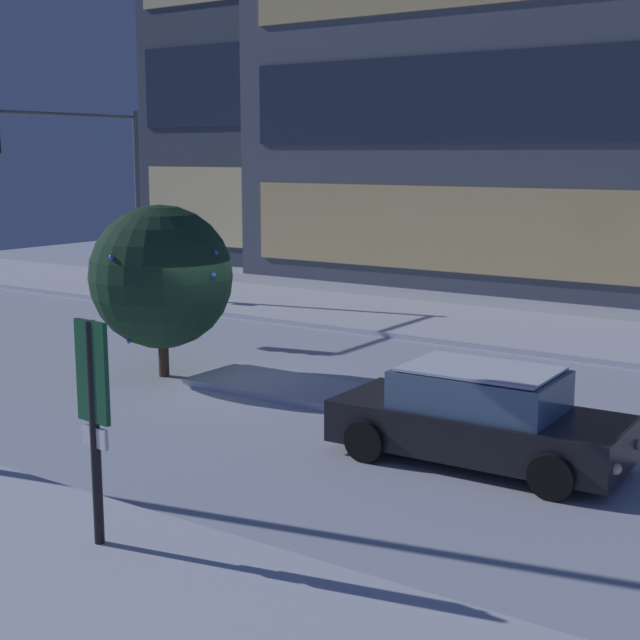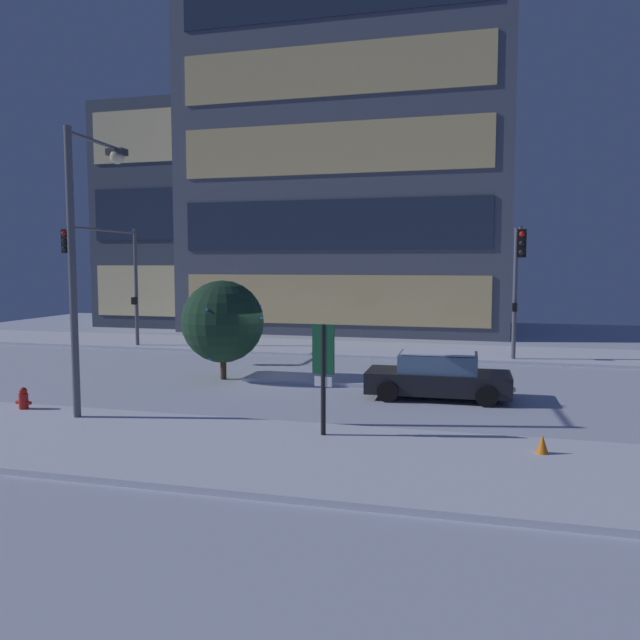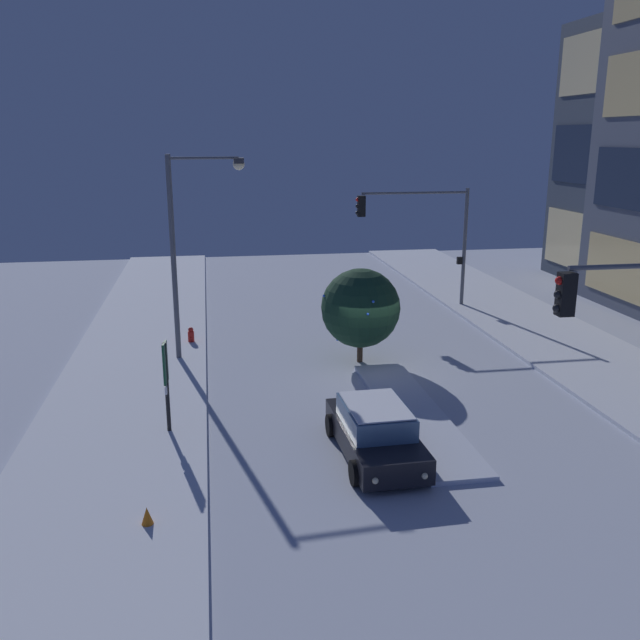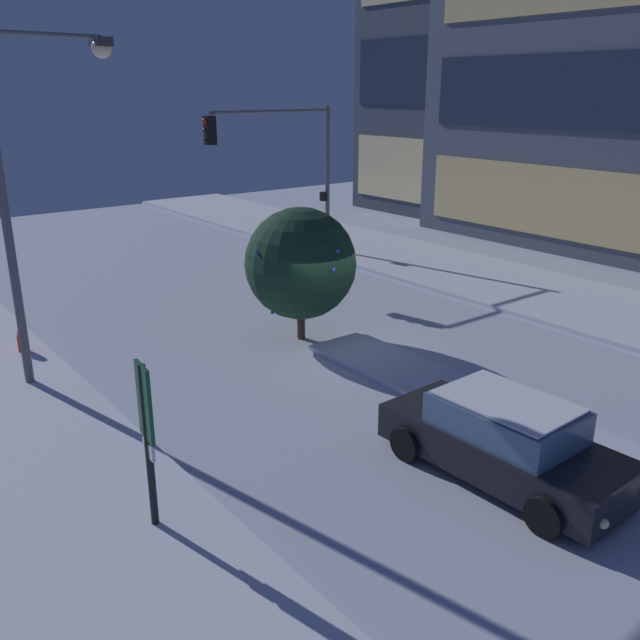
# 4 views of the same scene
# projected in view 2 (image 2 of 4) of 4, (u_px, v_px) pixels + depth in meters

# --- Properties ---
(ground) EXTENTS (52.00, 52.00, 0.00)m
(ground) POSITION_uv_depth(u_px,v_px,m) (254.00, 380.00, 23.47)
(ground) COLOR silver
(curb_strip_near) EXTENTS (52.00, 5.20, 0.14)m
(curb_strip_near) POSITION_uv_depth(u_px,v_px,m) (123.00, 441.00, 15.10)
(curb_strip_near) COLOR silver
(curb_strip_near) RESTS_ON ground
(curb_strip_far) EXTENTS (52.00, 5.20, 0.14)m
(curb_strip_far) POSITION_uv_depth(u_px,v_px,m) (316.00, 348.00, 31.83)
(curb_strip_far) COLOR silver
(curb_strip_far) RESTS_ON ground
(median_strip) EXTENTS (9.00, 1.80, 0.14)m
(median_strip) POSITION_uv_depth(u_px,v_px,m) (369.00, 382.00, 22.67)
(median_strip) COLOR silver
(median_strip) RESTS_ON ground
(office_tower_main) EXTENTS (20.09, 13.87, 25.98)m
(office_tower_main) POSITION_uv_depth(u_px,v_px,m) (356.00, 133.00, 42.73)
(office_tower_main) COLOR #4C5466
(office_tower_main) RESTS_ON ground
(office_tower_secondary) EXTENTS (11.40, 9.52, 14.91)m
(office_tower_secondary) POSITION_uv_depth(u_px,v_px,m) (198.00, 219.00, 45.41)
(office_tower_secondary) COLOR #384251
(office_tower_secondary) RESTS_ON ground
(car_near) EXTENTS (4.62, 2.15, 1.49)m
(car_near) POSITION_uv_depth(u_px,v_px,m) (438.00, 376.00, 20.17)
(car_near) COLOR black
(car_near) RESTS_ON ground
(traffic_light_corner_far_left) EXTENTS (0.32, 5.72, 6.00)m
(traffic_light_corner_far_left) POSITION_uv_depth(u_px,v_px,m) (110.00, 265.00, 29.86)
(traffic_light_corner_far_left) COLOR #565960
(traffic_light_corner_far_left) RESTS_ON ground
(traffic_light_corner_far_right) EXTENTS (0.32, 5.11, 5.78)m
(traffic_light_corner_far_right) POSITION_uv_depth(u_px,v_px,m) (518.00, 270.00, 25.41)
(traffic_light_corner_far_right) COLOR #565960
(traffic_light_corner_far_right) RESTS_ON ground
(street_lamp_arched) EXTENTS (0.56, 2.87, 7.84)m
(street_lamp_arched) POSITION_uv_depth(u_px,v_px,m) (87.00, 233.00, 17.51)
(street_lamp_arched) COLOR #565960
(street_lamp_arched) RESTS_ON ground
(fire_hydrant) EXTENTS (0.48, 0.26, 0.76)m
(fire_hydrant) POSITION_uv_depth(u_px,v_px,m) (24.00, 401.00, 18.14)
(fire_hydrant) COLOR red
(fire_hydrant) RESTS_ON ground
(parking_info_sign) EXTENTS (0.55, 0.12, 2.83)m
(parking_info_sign) POSITION_uv_depth(u_px,v_px,m) (323.00, 367.00, 15.26)
(parking_info_sign) COLOR black
(parking_info_sign) RESTS_ON ground
(decorated_tree_median) EXTENTS (3.08, 3.02, 3.66)m
(decorated_tree_median) POSITION_uv_depth(u_px,v_px,m) (223.00, 322.00, 23.38)
(decorated_tree_median) COLOR #473323
(decorated_tree_median) RESTS_ON ground
(construction_cone) EXTENTS (0.36, 0.36, 0.55)m
(construction_cone) POSITION_uv_depth(u_px,v_px,m) (542.00, 447.00, 13.88)
(construction_cone) COLOR orange
(construction_cone) RESTS_ON ground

